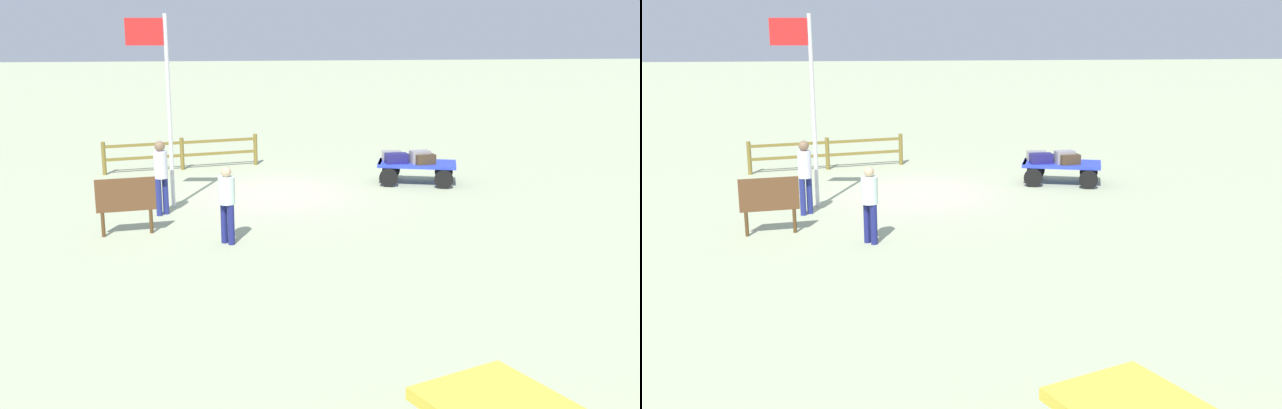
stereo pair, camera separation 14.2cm
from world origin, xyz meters
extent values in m
plane|color=#A8B28B|center=(0.00, 0.00, 0.00)|extent=(120.00, 120.00, 0.00)
cube|color=blue|center=(-3.99, -0.89, 0.56)|extent=(2.34, 1.56, 0.10)
cube|color=blue|center=(-3.00, -1.15, 0.56)|extent=(0.33, 0.99, 0.10)
cylinder|color=black|center=(-3.13, -0.55, 0.26)|extent=(0.52, 0.24, 0.51)
cylinder|color=black|center=(-3.40, -1.61, 0.26)|extent=(0.52, 0.24, 0.51)
cylinder|color=black|center=(-4.58, -0.18, 0.26)|extent=(0.52, 0.24, 0.51)
cylinder|color=black|center=(-4.86, -1.24, 0.26)|extent=(0.52, 0.24, 0.51)
cube|color=gray|center=(-3.34, -1.24, 0.74)|extent=(0.53, 0.30, 0.27)
cube|color=#403020|center=(-4.14, -0.58, 0.75)|extent=(0.60, 0.40, 0.27)
cube|color=gray|center=(-4.03, -0.73, 0.79)|extent=(0.57, 0.40, 0.35)
cube|color=navy|center=(-3.39, -0.80, 0.75)|extent=(0.64, 0.39, 0.27)
cylinder|color=navy|center=(1.09, 4.50, 0.43)|extent=(0.14, 0.14, 0.85)
cylinder|color=navy|center=(1.24, 4.37, 0.43)|extent=(0.14, 0.14, 0.85)
cylinder|color=silver|center=(1.16, 4.43, 1.13)|extent=(0.48, 0.48, 0.56)
sphere|color=tan|center=(1.16, 4.43, 1.52)|extent=(0.21, 0.21, 0.21)
cylinder|color=navy|center=(2.68, 1.86, 0.44)|extent=(0.14, 0.14, 0.89)
cylinder|color=navy|center=(2.82, 2.00, 0.44)|extent=(0.14, 0.14, 0.89)
cylinder|color=silver|center=(2.75, 1.93, 1.21)|extent=(0.45, 0.45, 0.64)
sphere|color=#826449|center=(2.75, 1.93, 1.65)|extent=(0.24, 0.24, 0.24)
cylinder|color=silver|center=(2.56, 1.19, 2.32)|extent=(0.10, 0.10, 4.64)
cube|color=red|center=(3.06, 1.19, 4.23)|extent=(0.89, 0.10, 0.63)
cylinder|color=#4C3319|center=(2.83, 3.48, 0.26)|extent=(0.08, 0.08, 0.53)
cylinder|color=#4C3319|center=(3.82, 3.68, 0.26)|extent=(0.08, 0.08, 0.53)
cube|color=brown|center=(3.33, 3.58, 0.89)|extent=(1.24, 0.30, 0.71)
cylinder|color=brown|center=(0.47, -4.08, 0.49)|extent=(0.12, 0.12, 0.98)
cylinder|color=brown|center=(2.71, -3.52, 0.49)|extent=(0.12, 0.12, 0.98)
cylinder|color=brown|center=(4.94, -2.95, 0.49)|extent=(0.12, 0.12, 0.98)
cube|color=brown|center=(2.71, -3.52, 0.83)|extent=(4.50, 1.21, 0.08)
cube|color=brown|center=(2.71, -3.52, 0.44)|extent=(4.50, 1.21, 0.08)
camera|label=1|loc=(0.73, 19.70, 4.61)|focal=42.84mm
camera|label=2|loc=(0.59, 19.71, 4.61)|focal=42.84mm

